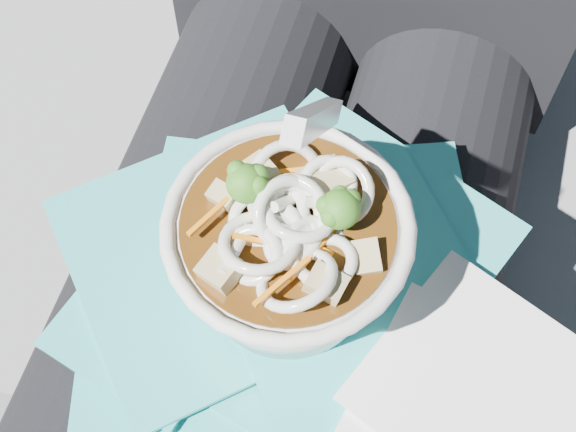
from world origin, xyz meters
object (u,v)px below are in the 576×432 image
(plastic_bag, at_px, (291,290))
(udon_bowl, at_px, (289,246))
(stone_ledge, at_px, (320,289))
(person_body, at_px, (315,185))
(lap, at_px, (282,298))

(plastic_bag, distance_m, udon_bowl, 0.06)
(stone_ledge, distance_m, plastic_bag, 0.44)
(stone_ledge, bearing_deg, plastic_bag, -85.20)
(person_body, bearing_deg, lap, -90.00)
(udon_bowl, bearing_deg, lap, 115.40)
(plastic_bag, xyz_separation_m, udon_bowl, (-0.00, 0.00, 0.06))
(person_body, relative_size, udon_bowl, 5.42)
(stone_ledge, relative_size, person_body, 0.98)
(stone_ledge, xyz_separation_m, lap, (0.00, -0.15, 0.31))
(lap, relative_size, person_body, 0.47)
(person_body, bearing_deg, stone_ledge, 90.00)
(lap, bearing_deg, udon_bowl, -64.60)
(lap, xyz_separation_m, plastic_bag, (0.01, -0.03, 0.09))
(stone_ledge, bearing_deg, lap, -90.00)
(lap, bearing_deg, person_body, 90.00)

